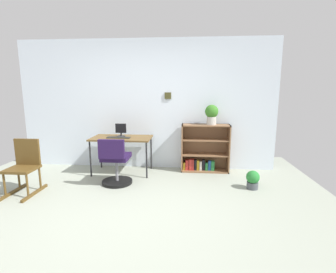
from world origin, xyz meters
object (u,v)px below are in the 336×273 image
Objects in this scene: monitor at (121,130)px; office_chair at (116,164)px; potted_plant_on_shelf at (212,114)px; potted_plant_floor at (253,179)px; keyboard at (119,138)px; bookshelf_low at (204,150)px; desk at (122,140)px; rocking_chair at (24,166)px.

monitor reaches higher than office_chair.
potted_plant_floor is (0.62, -0.84, -0.99)m from potted_plant_on_shelf.
keyboard is (-0.01, -0.16, -0.11)m from monitor.
potted_plant_on_shelf is 1.25× the size of potted_plant_floor.
potted_plant_floor is at bearing -53.44° from potted_plant_on_shelf.
bookshelf_low is 3.06× the size of potted_plant_floor.
bookshelf_low reaches higher than desk.
potted_plant_floor is (2.37, -0.71, -0.66)m from monitor.
rocking_chair is 0.90× the size of bookshelf_low.
monitor is 0.86m from office_chair.
rocking_chair is (-1.32, -0.43, 0.07)m from office_chair.
potted_plant_on_shelf is at bearing 126.56° from potted_plant_floor.
desk is 3.71× the size of potted_plant_floor.
desk is 2.59× the size of keyboard.
keyboard reaches higher than potted_plant_floor.
desk is at bearing -69.18° from monitor.
office_chair is at bearing -179.92° from potted_plant_floor.
office_chair is at bearing -84.90° from desk.
potted_plant_on_shelf is at bearing 6.78° from desk.
monitor is 0.66× the size of potted_plant_on_shelf.
office_chair is at bearing -83.17° from monitor.
potted_plant_on_shelf reaches higher than potted_plant_floor.
rocking_chair is 3.32m from potted_plant_on_shelf.
office_chair is (0.06, -0.64, -0.30)m from desk.
office_chair is at bearing 18.08° from rocking_chair.
monitor is at bearing 42.80° from rocking_chair.
monitor is at bearing 163.27° from potted_plant_floor.
keyboard is at bearing -167.90° from bookshelf_low.
bookshelf_low is at bearing 12.10° from keyboard.
desk is 2.47m from potted_plant_floor.
bookshelf_low reaches higher than office_chair.
rocking_chair is at bearing -139.77° from desk.
keyboard is 0.53× the size of office_chair.
monitor is 0.83× the size of potted_plant_floor.
desk is at bearing 67.76° from keyboard.
office_chair reaches higher than keyboard.
potted_plant_floor is (2.37, -0.55, -0.55)m from keyboard.
potted_plant_on_shelf is at bearing 4.23° from monitor.
keyboard is 0.66m from office_chair.
office_chair is 1.78m from bookshelf_low.
rocking_chair is (-1.24, -1.15, -0.39)m from monitor.
monitor is at bearing -175.77° from potted_plant_on_shelf.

